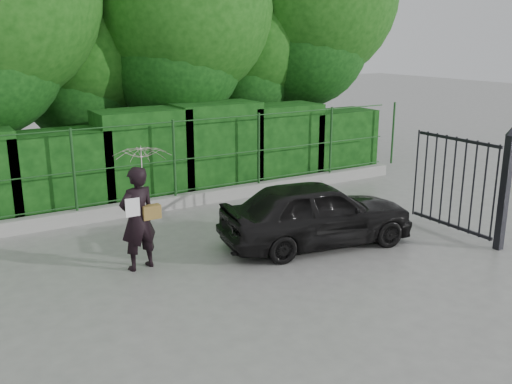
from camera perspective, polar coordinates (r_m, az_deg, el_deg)
ground at (r=9.73m, az=0.48°, el=-8.57°), size 80.00×80.00×0.00m
kerb at (r=13.49m, az=-9.57°, el=-1.21°), size 14.00×0.25×0.30m
fence at (r=13.31m, az=-8.89°, el=3.26°), size 14.13×0.06×1.80m
hedge at (r=14.21m, az=-10.96°, el=3.23°), size 14.20×1.20×2.29m
trees at (r=16.39m, az=-10.83°, el=17.45°), size 17.10×6.15×8.08m
gate at (r=11.85m, az=21.78°, el=0.77°), size 0.22×2.33×2.36m
woman at (r=9.92m, az=-11.45°, el=0.22°), size 1.01×1.00×2.16m
car at (r=11.09m, az=6.11°, el=-2.07°), size 3.97×2.12×1.29m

